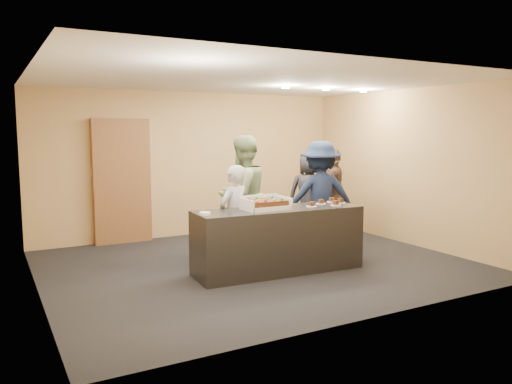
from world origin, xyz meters
The scene contains 17 objects.
room centered at (0.00, 0.00, 1.35)m, with size 6.04×6.00×2.70m.
serving_counter centered at (0.08, -0.50, 0.45)m, with size 2.40×0.70×0.90m, color black.
storage_cabinet centered at (-1.38, 2.41, 1.10)m, with size 1.00×0.15×2.19m, color brown.
cake_box centered at (-0.13, -0.47, 0.94)m, with size 0.62×0.43×0.18m.
sheet_cake centered at (-0.13, -0.50, 1.00)m, with size 0.52×0.36×0.11m.
plate_stack centered at (-1.04, -0.51, 0.92)m, with size 0.15×0.15×0.04m, color white.
slice_a centered at (0.58, -0.57, 0.92)m, with size 0.15×0.15×0.07m.
slice_b centered at (0.86, -0.42, 0.92)m, with size 0.15×0.15×0.07m.
slice_c centered at (0.96, -0.65, 0.92)m, with size 0.15×0.15×0.07m.
slice_d centered at (1.12, -0.34, 0.92)m, with size 0.15×0.15×0.07m.
slice_e centered at (1.17, -0.49, 0.92)m, with size 0.15×0.15×0.07m.
person_server_grey centered at (-0.40, -0.05, 0.75)m, with size 0.54×0.36×1.49m, color #A9AAAE.
person_sage_man centered at (0.09, 0.63, 0.95)m, with size 0.93×0.72×1.91m, color gray.
person_navy_man centered at (1.27, 0.16, 0.91)m, with size 1.17×0.67×1.82m, color #151F3B.
person_brown_extra centered at (1.84, 0.58, 0.84)m, with size 0.99×0.41×1.69m, color brown.
person_dark_suit centered at (1.72, 1.11, 0.81)m, with size 0.79×0.52×1.62m, color #27272D.
ceiling_spotlights centered at (1.60, 0.50, 2.67)m, with size 1.72×0.12×0.03m.
Camera 1 is at (-3.50, -6.38, 1.97)m, focal length 35.00 mm.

